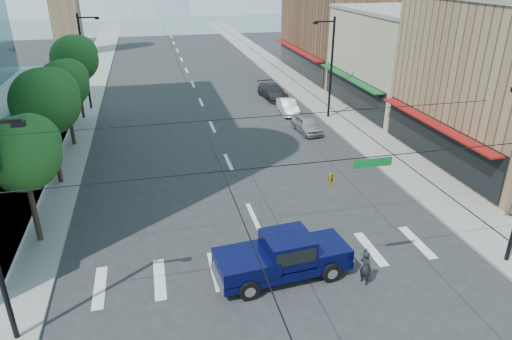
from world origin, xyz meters
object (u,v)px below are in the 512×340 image
object	(u,v)px
pedestrian	(366,267)
parked_car_mid	(288,107)
parked_car_near	(307,124)
parked_car_far	(273,91)
pickup_truck	(282,256)

from	to	relation	value
pedestrian	parked_car_mid	bearing A→B (deg)	-33.76
parked_car_near	parked_car_mid	world-z (taller)	parked_car_near
parked_car_near	parked_car_far	xyz separation A→B (m)	(0.00, 11.02, 0.06)
parked_car_mid	parked_car_far	distance (m)	5.57
parked_car_near	pickup_truck	bearing A→B (deg)	-115.60
pickup_truck	parked_car_mid	world-z (taller)	pickup_truck
pickup_truck	pedestrian	bearing A→B (deg)	-26.24
pedestrian	parked_car_near	world-z (taller)	pedestrian
pedestrian	pickup_truck	bearing A→B (deg)	44.43
pickup_truck	parked_car_near	xyz separation A→B (m)	(7.54, 18.37, -0.41)
pickup_truck	parked_car_mid	distance (m)	24.99
pickup_truck	pedestrian	size ratio (longest dim) A/B	3.86
parked_car_mid	pedestrian	bearing A→B (deg)	-96.04
pedestrian	parked_car_far	xyz separation A→B (m)	(4.08, 30.72, -0.08)
pickup_truck	parked_car_far	distance (m)	30.35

